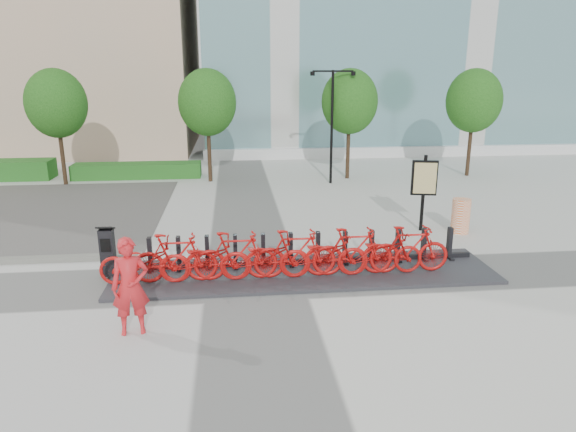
{
  "coord_description": "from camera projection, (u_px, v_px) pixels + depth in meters",
  "views": [
    {
      "loc": [
        -0.44,
        -11.72,
        4.99
      ],
      "look_at": [
        1.0,
        1.5,
        1.2
      ],
      "focal_mm": 32.0,
      "sensor_mm": 36.0,
      "label": 1
    }
  ],
  "objects": [
    {
      "name": "worker_red",
      "position": [
        130.0,
        287.0,
        9.87
      ],
      "size": [
        0.78,
        0.57,
        1.95
      ],
      "primitive_type": "imported",
      "rotation": [
        0.0,
        0.0,
        0.15
      ],
      "color": "red",
      "rests_on": "ground"
    },
    {
      "name": "bike_9",
      "position": [
        409.0,
        249.0,
        12.78
      ],
      "size": [
        2.02,
        0.57,
        1.22
      ],
      "primitive_type": "imported",
      "rotation": [
        0.0,
        0.0,
        1.57
      ],
      "color": "#B50F0D",
      "rests_on": "dock_pad"
    },
    {
      "name": "construction_barrel",
      "position": [
        461.0,
        216.0,
        16.21
      ],
      "size": [
        0.7,
        0.7,
        1.1
      ],
      "primitive_type": "cylinder",
      "rotation": [
        0.0,
        0.0,
        0.25
      ],
      "color": "#FF5400",
      "rests_on": "ground"
    },
    {
      "name": "streetlamp",
      "position": [
        332.0,
        114.0,
        22.69
      ],
      "size": [
        2.0,
        0.2,
        5.0
      ],
      "color": "black",
      "rests_on": "ground"
    },
    {
      "name": "bike_3",
      "position": [
        236.0,
        256.0,
        12.34
      ],
      "size": [
        2.02,
        0.57,
        1.22
      ],
      "primitive_type": "imported",
      "rotation": [
        0.0,
        0.0,
        1.57
      ],
      "color": "#B50F0D",
      "rests_on": "dock_pad"
    },
    {
      "name": "tree_2",
      "position": [
        350.0,
        102.0,
        23.63
      ],
      "size": [
        2.6,
        2.6,
        5.1
      ],
      "color": "#4A351F",
      "rests_on": "ground"
    },
    {
      "name": "bike_8",
      "position": [
        381.0,
        253.0,
        12.73
      ],
      "size": [
        2.09,
        0.73,
        1.1
      ],
      "primitive_type": "imported",
      "rotation": [
        0.0,
        0.0,
        1.57
      ],
      "color": "#B50F0D",
      "rests_on": "dock_pad"
    },
    {
      "name": "tree_0",
      "position": [
        56.0,
        104.0,
        22.27
      ],
      "size": [
        2.6,
        2.6,
        5.1
      ],
      "color": "#4A351F",
      "rests_on": "ground"
    },
    {
      "name": "bike_5",
      "position": [
        295.0,
        253.0,
        12.48
      ],
      "size": [
        2.02,
        0.57,
        1.22
      ],
      "primitive_type": "imported",
      "rotation": [
        0.0,
        0.0,
        1.57
      ],
      "color": "#B50F0D",
      "rests_on": "dock_pad"
    },
    {
      "name": "dock_rail_posts",
      "position": [
        305.0,
        249.0,
        13.36
      ],
      "size": [
        8.02,
        0.5,
        0.85
      ],
      "primitive_type": null,
      "color": "black",
      "rests_on": "dock_pad"
    },
    {
      "name": "map_sign",
      "position": [
        424.0,
        181.0,
        16.16
      ],
      "size": [
        0.81,
        0.29,
        2.45
      ],
      "rotation": [
        0.0,
        0.0,
        -0.21
      ],
      "color": "black",
      "rests_on": "ground"
    },
    {
      "name": "kiosk",
      "position": [
        108.0,
        251.0,
        12.6
      ],
      "size": [
        0.41,
        0.35,
        1.3
      ],
      "rotation": [
        0.0,
        0.0,
        -0.03
      ],
      "color": "black",
      "rests_on": "dock_pad"
    },
    {
      "name": "tree_1",
      "position": [
        207.0,
        103.0,
        22.95
      ],
      "size": [
        2.6,
        2.6,
        5.1
      ],
      "color": "#4A351F",
      "rests_on": "ground"
    },
    {
      "name": "bike_1",
      "position": [
        175.0,
        258.0,
        12.19
      ],
      "size": [
        2.02,
        0.57,
        1.22
      ],
      "primitive_type": "imported",
      "rotation": [
        0.0,
        0.0,
        1.57
      ],
      "color": "#B50F0D",
      "rests_on": "dock_pad"
    },
    {
      "name": "bike_0",
      "position": [
        144.0,
        262.0,
        12.13
      ],
      "size": [
        2.09,
        0.73,
        1.1
      ],
      "primitive_type": "imported",
      "rotation": [
        0.0,
        0.0,
        1.57
      ],
      "color": "#B50F0D",
      "rests_on": "dock_pad"
    },
    {
      "name": "bike_6",
      "position": [
        324.0,
        255.0,
        12.58
      ],
      "size": [
        2.09,
        0.73,
        1.1
      ],
      "primitive_type": "imported",
      "rotation": [
        0.0,
        0.0,
        1.57
      ],
      "color": "#B50F0D",
      "rests_on": "dock_pad"
    },
    {
      "name": "bike_2",
      "position": [
        205.0,
        259.0,
        12.28
      ],
      "size": [
        2.09,
        0.73,
        1.1
      ],
      "primitive_type": "imported",
      "rotation": [
        0.0,
        0.0,
        1.57
      ],
      "color": "#B50F0D",
      "rests_on": "dock_pad"
    },
    {
      "name": "bike_4",
      "position": [
        265.0,
        257.0,
        12.43
      ],
      "size": [
        2.09,
        0.73,
        1.1
      ],
      "primitive_type": "imported",
      "rotation": [
        0.0,
        0.0,
        1.57
      ],
      "color": "#B50F0D",
      "rests_on": "dock_pad"
    },
    {
      "name": "tree_3",
      "position": [
        474.0,
        101.0,
        24.25
      ],
      "size": [
        2.6,
        2.6,
        5.1
      ],
      "color": "#4A351F",
      "rests_on": "ground"
    },
    {
      "name": "hedge_b",
      "position": [
        138.0,
        170.0,
        24.62
      ],
      "size": [
        6.0,
        1.2,
        0.7
      ],
      "primitive_type": "cube",
      "color": "#1F6317",
      "rests_on": "ground"
    },
    {
      "name": "dock_pad",
      "position": [
        305.0,
        272.0,
        13.03
      ],
      "size": [
        9.6,
        2.4,
        0.08
      ],
      "primitive_type": "cube",
      "color": "#303035",
      "rests_on": "ground"
    },
    {
      "name": "ground",
      "position": [
        254.0,
        281.0,
        12.62
      ],
      "size": [
        120.0,
        120.0,
        0.0
      ],
      "primitive_type": "plane",
      "color": "beige"
    },
    {
      "name": "bike_7",
      "position": [
        353.0,
        251.0,
        12.63
      ],
      "size": [
        2.02,
        0.57,
        1.22
      ],
      "primitive_type": "imported",
      "rotation": [
        0.0,
        0.0,
        1.57
      ],
      "color": "#B50F0D",
      "rests_on": "dock_pad"
    }
  ]
}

